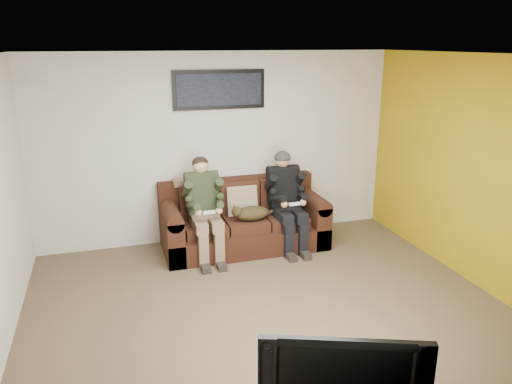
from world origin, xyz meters
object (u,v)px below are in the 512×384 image
object	(u,v)px
cat	(251,213)
framed_poster	(219,90)
person_right	(286,195)
television	(342,372)
sofa	(243,222)
person_left	(204,203)

from	to	relation	value
cat	framed_poster	xyz separation A→B (m)	(-0.25, 0.62, 1.56)
person_right	television	world-z (taller)	person_right
cat	framed_poster	bearing A→B (deg)	112.13
sofa	person_left	size ratio (longest dim) A/B	1.69
person_right	framed_poster	distance (m)	1.67
person_left	person_right	xyz separation A→B (m)	(1.13, 0.00, 0.00)
sofa	framed_poster	world-z (taller)	framed_poster
sofa	person_left	xyz separation A→B (m)	(-0.56, -0.18, 0.39)
sofa	cat	bearing A→B (deg)	-77.44
sofa	person_right	world-z (taller)	person_right
sofa	framed_poster	xyz separation A→B (m)	(-0.20, 0.39, 1.76)
cat	framed_poster	world-z (taller)	framed_poster
sofa	television	world-z (taller)	television
cat	television	xyz separation A→B (m)	(-0.44, -3.55, 0.16)
framed_poster	sofa	bearing A→B (deg)	-62.72
sofa	television	distance (m)	3.82
person_right	framed_poster	world-z (taller)	framed_poster
person_right	framed_poster	bearing A→B (deg)	143.22
person_left	cat	bearing A→B (deg)	-4.38
person_right	television	xyz separation A→B (m)	(-0.95, -3.60, -0.04)
sofa	person_left	distance (m)	0.71
person_right	cat	size ratio (longest dim) A/B	1.98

